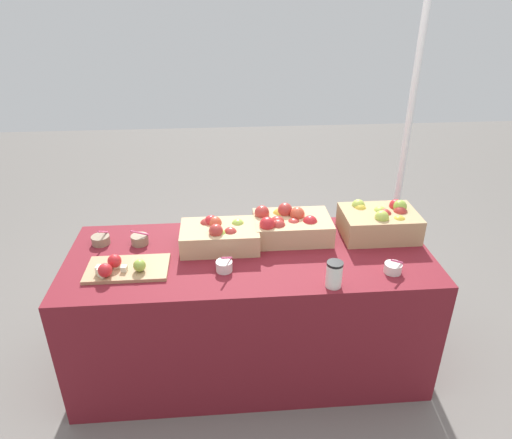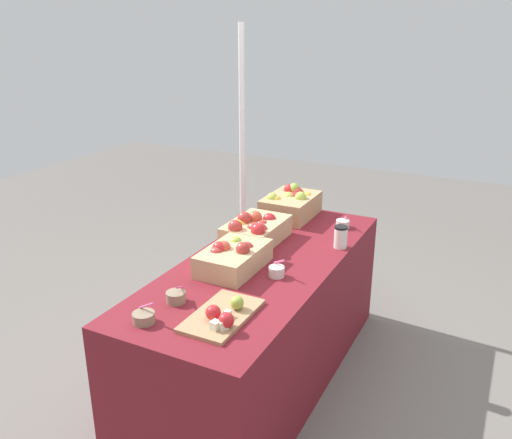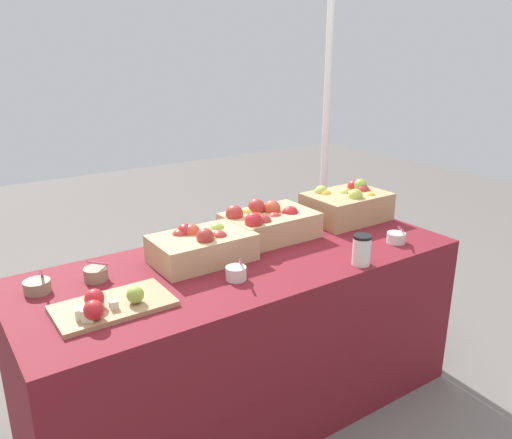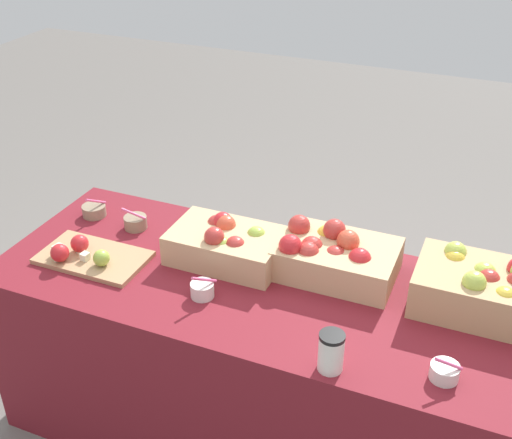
{
  "view_description": "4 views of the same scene",
  "coord_description": "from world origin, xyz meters",
  "px_view_note": "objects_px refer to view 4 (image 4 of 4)",
  "views": [
    {
      "loc": [
        -0.13,
        -2.06,
        2.0
      ],
      "look_at": [
        0.04,
        0.06,
        0.91
      ],
      "focal_mm": 32.33,
      "sensor_mm": 36.0,
      "label": 1
    },
    {
      "loc": [
        -2.36,
        -1.16,
        1.94
      ],
      "look_at": [
        0.05,
        0.06,
        0.95
      ],
      "focal_mm": 37.33,
      "sensor_mm": 36.0,
      "label": 2
    },
    {
      "loc": [
        -1.1,
        -1.7,
        1.6
      ],
      "look_at": [
        0.09,
        0.05,
        0.89
      ],
      "focal_mm": 36.22,
      "sensor_mm": 36.0,
      "label": 3
    },
    {
      "loc": [
        0.72,
        -1.72,
        2.09
      ],
      "look_at": [
        0.02,
        -0.04,
        1.02
      ],
      "focal_mm": 45.5,
      "sensor_mm": 36.0,
      "label": 4
    }
  ],
  "objects_px": {
    "apple_crate_middle": "(334,255)",
    "coffee_cup": "(331,352)",
    "apple_crate_left": "(480,287)",
    "sample_bowl_near": "(445,372)",
    "sample_bowl_extra": "(94,210)",
    "cutting_board_front": "(87,255)",
    "sample_bowl_far": "(202,290)",
    "sample_bowl_mid": "(135,222)",
    "apple_crate_right": "(227,244)"
  },
  "relations": [
    {
      "from": "apple_crate_middle",
      "to": "coffee_cup",
      "type": "bearing_deg",
      "value": -73.93
    },
    {
      "from": "sample_bowl_near",
      "to": "sample_bowl_mid",
      "type": "distance_m",
      "value": 1.33
    },
    {
      "from": "apple_crate_right",
      "to": "sample_bowl_extra",
      "type": "relative_size",
      "value": 3.93
    },
    {
      "from": "sample_bowl_extra",
      "to": "coffee_cup",
      "type": "relative_size",
      "value": 0.81
    },
    {
      "from": "apple_crate_right",
      "to": "cutting_board_front",
      "type": "height_order",
      "value": "apple_crate_right"
    },
    {
      "from": "apple_crate_middle",
      "to": "sample_bowl_near",
      "type": "relative_size",
      "value": 4.33
    },
    {
      "from": "sample_bowl_mid",
      "to": "apple_crate_left",
      "type": "bearing_deg",
      "value": -0.07
    },
    {
      "from": "apple_crate_middle",
      "to": "sample_bowl_extra",
      "type": "height_order",
      "value": "apple_crate_middle"
    },
    {
      "from": "sample_bowl_mid",
      "to": "sample_bowl_far",
      "type": "bearing_deg",
      "value": -33.64
    },
    {
      "from": "cutting_board_front",
      "to": "sample_bowl_extra",
      "type": "relative_size",
      "value": 3.81
    },
    {
      "from": "apple_crate_left",
      "to": "cutting_board_front",
      "type": "bearing_deg",
      "value": -168.84
    },
    {
      "from": "sample_bowl_far",
      "to": "sample_bowl_extra",
      "type": "height_order",
      "value": "sample_bowl_far"
    },
    {
      "from": "apple_crate_left",
      "to": "apple_crate_right",
      "type": "relative_size",
      "value": 1.0
    },
    {
      "from": "apple_crate_left",
      "to": "sample_bowl_extra",
      "type": "relative_size",
      "value": 3.91
    },
    {
      "from": "cutting_board_front",
      "to": "sample_bowl_mid",
      "type": "xyz_separation_m",
      "value": [
        0.04,
        0.27,
        0.0
      ]
    },
    {
      "from": "apple_crate_left",
      "to": "sample_bowl_near",
      "type": "height_order",
      "value": "apple_crate_left"
    },
    {
      "from": "cutting_board_front",
      "to": "sample_bowl_far",
      "type": "height_order",
      "value": "sample_bowl_far"
    },
    {
      "from": "apple_crate_right",
      "to": "sample_bowl_mid",
      "type": "distance_m",
      "value": 0.44
    },
    {
      "from": "sample_bowl_far",
      "to": "sample_bowl_extra",
      "type": "xyz_separation_m",
      "value": [
        -0.66,
        0.32,
        -0.0
      ]
    },
    {
      "from": "cutting_board_front",
      "to": "sample_bowl_extra",
      "type": "bearing_deg",
      "value": 120.49
    },
    {
      "from": "apple_crate_right",
      "to": "coffee_cup",
      "type": "bearing_deg",
      "value": -37.92
    },
    {
      "from": "apple_crate_left",
      "to": "sample_bowl_far",
      "type": "relative_size",
      "value": 3.82
    },
    {
      "from": "apple_crate_left",
      "to": "apple_crate_right",
      "type": "bearing_deg",
      "value": -176.18
    },
    {
      "from": "sample_bowl_extra",
      "to": "cutting_board_front",
      "type": "bearing_deg",
      "value": -59.51
    },
    {
      "from": "cutting_board_front",
      "to": "coffee_cup",
      "type": "relative_size",
      "value": 3.1
    },
    {
      "from": "apple_crate_middle",
      "to": "sample_bowl_near",
      "type": "distance_m",
      "value": 0.6
    },
    {
      "from": "sample_bowl_far",
      "to": "cutting_board_front",
      "type": "bearing_deg",
      "value": 176.51
    },
    {
      "from": "apple_crate_middle",
      "to": "sample_bowl_far",
      "type": "xyz_separation_m",
      "value": [
        -0.37,
        -0.31,
        -0.05
      ]
    },
    {
      "from": "sample_bowl_mid",
      "to": "sample_bowl_extra",
      "type": "distance_m",
      "value": 0.21
    },
    {
      "from": "apple_crate_left",
      "to": "sample_bowl_near",
      "type": "distance_m",
      "value": 0.39
    },
    {
      "from": "coffee_cup",
      "to": "cutting_board_front",
      "type": "bearing_deg",
      "value": 168.74
    },
    {
      "from": "cutting_board_front",
      "to": "sample_bowl_far",
      "type": "bearing_deg",
      "value": -3.49
    },
    {
      "from": "cutting_board_front",
      "to": "sample_bowl_near",
      "type": "distance_m",
      "value": 1.32
    },
    {
      "from": "apple_crate_middle",
      "to": "sample_bowl_far",
      "type": "bearing_deg",
      "value": -140.22
    },
    {
      "from": "apple_crate_middle",
      "to": "sample_bowl_mid",
      "type": "bearing_deg",
      "value": -179.55
    },
    {
      "from": "apple_crate_middle",
      "to": "coffee_cup",
      "type": "height_order",
      "value": "apple_crate_middle"
    },
    {
      "from": "apple_crate_middle",
      "to": "apple_crate_right",
      "type": "bearing_deg",
      "value": -170.09
    },
    {
      "from": "sample_bowl_mid",
      "to": "apple_crate_right",
      "type": "bearing_deg",
      "value": -8.03
    },
    {
      "from": "sample_bowl_mid",
      "to": "cutting_board_front",
      "type": "bearing_deg",
      "value": -98.54
    },
    {
      "from": "apple_crate_middle",
      "to": "cutting_board_front",
      "type": "xyz_separation_m",
      "value": [
        -0.86,
        -0.28,
        -0.05
      ]
    },
    {
      "from": "apple_crate_right",
      "to": "cutting_board_front",
      "type": "distance_m",
      "value": 0.52
    },
    {
      "from": "apple_crate_left",
      "to": "coffee_cup",
      "type": "bearing_deg",
      "value": -128.01
    },
    {
      "from": "apple_crate_middle",
      "to": "sample_bowl_far",
      "type": "distance_m",
      "value": 0.48
    },
    {
      "from": "sample_bowl_far",
      "to": "apple_crate_right",
      "type": "bearing_deg",
      "value": 94.35
    },
    {
      "from": "apple_crate_middle",
      "to": "sample_bowl_extra",
      "type": "xyz_separation_m",
      "value": [
        -1.03,
        0.01,
        -0.05
      ]
    },
    {
      "from": "apple_crate_middle",
      "to": "coffee_cup",
      "type": "relative_size",
      "value": 3.24
    },
    {
      "from": "sample_bowl_near",
      "to": "sample_bowl_far",
      "type": "relative_size",
      "value": 0.9
    },
    {
      "from": "apple_crate_left",
      "to": "apple_crate_middle",
      "type": "bearing_deg",
      "value": 179.08
    },
    {
      "from": "sample_bowl_mid",
      "to": "sample_bowl_far",
      "type": "xyz_separation_m",
      "value": [
        0.45,
        -0.3,
        0.0
      ]
    },
    {
      "from": "sample_bowl_near",
      "to": "sample_bowl_extra",
      "type": "xyz_separation_m",
      "value": [
        -1.48,
        0.4,
        -0.0
      ]
    }
  ]
}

